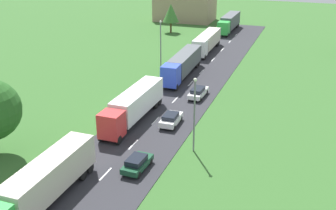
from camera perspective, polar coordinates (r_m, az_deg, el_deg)
name	(u,v)px	position (r m, az deg, el deg)	size (l,w,h in m)	color
road	(130,149)	(45.18, -5.24, -5.92)	(10.00, 140.00, 0.06)	#2B2B30
lane_marking_centre	(120,159)	(43.24, -6.60, -7.30)	(0.16, 123.11, 0.01)	white
truck_lead	(40,184)	(36.65, -16.97, -10.29)	(2.53, 14.04, 3.62)	green
truck_second	(134,105)	(50.89, -4.69, 0.06)	(2.63, 13.62, 3.60)	red
truck_third	(182,64)	(67.11, 1.98, 5.61)	(2.91, 14.94, 3.58)	blue
truck_fourth	(207,41)	(82.49, 5.32, 8.64)	(2.69, 13.48, 3.43)	white
truck_fifth	(229,22)	(101.22, 8.33, 11.09)	(2.56, 13.81, 3.71)	green
car_second	(137,163)	(40.89, -4.24, -7.88)	(1.91, 4.02, 1.41)	#19472D
car_third	(171,119)	(50.02, 0.40, -1.91)	(1.88, 4.03, 1.45)	white
car_fourth	(198,92)	(58.71, 4.11, 1.75)	(1.91, 4.66, 1.41)	white
lamppost_second	(194,111)	(42.75, 3.61, -0.87)	(0.36, 0.36, 8.11)	slate
lamppost_third	(161,45)	(67.35, -1.00, 8.14)	(0.36, 0.36, 8.85)	slate
tree_pine	(171,13)	(98.46, 0.40, 12.41)	(3.75, 3.75, 6.63)	#513823
distant_building	(185,8)	(113.52, 2.31, 13.01)	(14.95, 9.36, 6.38)	#9E846B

